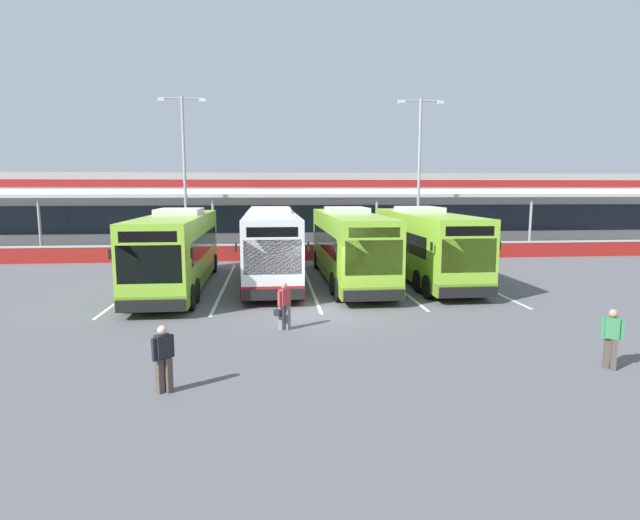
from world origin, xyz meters
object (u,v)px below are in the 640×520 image
object	(u,v)px
coach_bus_left_centre	(271,247)
lamp_post_centre	(419,167)
coach_bus_centre	(349,247)
pedestrian_in_dark_coat	(611,337)
pedestrian_with_handbag	(284,305)
lamp_post_west	(184,166)
coach_bus_right_centre	(423,246)
pedestrian_child	(163,357)
coach_bus_leftmost	(178,251)

from	to	relation	value
coach_bus_left_centre	lamp_post_centre	distance (m)	15.21
coach_bus_centre	coach_bus_left_centre	bearing A→B (deg)	172.03
pedestrian_in_dark_coat	pedestrian_with_handbag	bearing A→B (deg)	151.65
lamp_post_west	coach_bus_left_centre	bearing A→B (deg)	-60.59
coach_bus_left_centre	pedestrian_with_handbag	xyz separation A→B (m)	(0.42, -9.30, -0.93)
coach_bus_right_centre	pedestrian_child	bearing A→B (deg)	-126.53
coach_bus_right_centre	coach_bus_leftmost	bearing A→B (deg)	-174.11
pedestrian_with_handbag	pedestrian_child	size ratio (longest dim) A/B	1.00
coach_bus_left_centre	pedestrian_child	distance (m)	14.67
lamp_post_centre	coach_bus_right_centre	bearing A→B (deg)	-104.52
pedestrian_in_dark_coat	pedestrian_child	world-z (taller)	same
pedestrian_in_dark_coat	lamp_post_west	world-z (taller)	lamp_post_west
coach_bus_right_centre	pedestrian_child	distance (m)	17.62
coach_bus_centre	lamp_post_centre	size ratio (longest dim) A/B	1.11
coach_bus_centre	pedestrian_in_dark_coat	bearing A→B (deg)	-69.55
pedestrian_with_handbag	pedestrian_child	distance (m)	5.91
lamp_post_centre	lamp_post_west	bearing A→B (deg)	177.83
coach_bus_left_centre	pedestrian_with_handbag	size ratio (longest dim) A/B	7.52
lamp_post_west	lamp_post_centre	size ratio (longest dim) A/B	1.00
coach_bus_right_centre	coach_bus_centre	bearing A→B (deg)	-176.11
coach_bus_centre	pedestrian_with_handbag	size ratio (longest dim) A/B	7.52
pedestrian_with_handbag	lamp_post_west	bearing A→B (deg)	107.78
coach_bus_right_centre	lamp_post_west	world-z (taller)	lamp_post_west
coach_bus_left_centre	coach_bus_right_centre	distance (m)	7.96
coach_bus_right_centre	pedestrian_in_dark_coat	size ratio (longest dim) A/B	7.52
pedestrian_in_dark_coat	lamp_post_centre	size ratio (longest dim) A/B	0.15
coach_bus_left_centre	coach_bus_leftmost	bearing A→B (deg)	-160.55
coach_bus_centre	pedestrian_in_dark_coat	size ratio (longest dim) A/B	7.52
pedestrian_with_handbag	pedestrian_in_dark_coat	world-z (taller)	same
pedestrian_in_dark_coat	lamp_post_centre	world-z (taller)	lamp_post_centre
coach_bus_leftmost	coach_bus_right_centre	size ratio (longest dim) A/B	1.00
pedestrian_child	lamp_post_centre	xyz separation A→B (m)	(13.12, 24.35, 5.42)
coach_bus_leftmost	pedestrian_with_handbag	size ratio (longest dim) A/B	7.52
coach_bus_leftmost	coach_bus_right_centre	distance (m)	12.45
lamp_post_centre	coach_bus_left_centre	bearing A→B (deg)	-136.87
coach_bus_left_centre	lamp_post_west	size ratio (longest dim) A/B	1.11
coach_bus_centre	pedestrian_with_handbag	world-z (taller)	coach_bus_centre
coach_bus_right_centre	lamp_post_west	distance (m)	18.20
coach_bus_right_centre	pedestrian_in_dark_coat	xyz separation A→B (m)	(1.00, -13.62, -0.91)
pedestrian_with_handbag	pedestrian_child	world-z (taller)	same
pedestrian_in_dark_coat	lamp_post_centre	distance (m)	24.50
pedestrian_with_handbag	lamp_post_west	xyz separation A→B (m)	(-6.37, 19.86, 5.43)
pedestrian_with_handbag	lamp_post_centre	bearing A→B (deg)	62.10
coach_bus_right_centre	lamp_post_centre	world-z (taller)	lamp_post_centre
coach_bus_right_centre	pedestrian_child	xyz separation A→B (m)	(-10.47, -14.14, -0.91)
coach_bus_leftmost	pedestrian_with_handbag	world-z (taller)	coach_bus_leftmost
coach_bus_left_centre	pedestrian_child	world-z (taller)	coach_bus_left_centre
pedestrian_child	lamp_post_centre	world-z (taller)	lamp_post_centre
coach_bus_centre	lamp_post_centre	xyz separation A→B (m)	(6.62, 10.49, 4.50)
pedestrian_with_handbag	pedestrian_child	bearing A→B (deg)	-119.82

